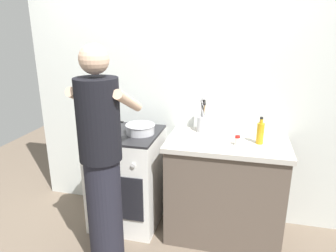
{
  "coord_description": "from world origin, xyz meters",
  "views": [
    {
      "loc": [
        0.64,
        -2.29,
        1.8
      ],
      "look_at": [
        0.05,
        0.12,
        1.0
      ],
      "focal_mm": 32.94,
      "sensor_mm": 36.0,
      "label": 1
    }
  ],
  "objects": [
    {
      "name": "countertop",
      "position": [
        0.55,
        0.15,
        0.45
      ],
      "size": [
        1.0,
        0.6,
        0.9
      ],
      "color": "brown",
      "rests_on": "ground"
    },
    {
      "name": "oil_bottle",
      "position": [
        0.8,
        0.15,
        0.99
      ],
      "size": [
        0.06,
        0.06,
        0.22
      ],
      "color": "gold",
      "rests_on": "countertop"
    },
    {
      "name": "mixing_bowl",
      "position": [
        -0.21,
        0.16,
        0.95
      ],
      "size": [
        0.26,
        0.26,
        0.09
      ],
      "color": "#B7B7BC",
      "rests_on": "stove_range"
    },
    {
      "name": "spice_bottle",
      "position": [
        0.63,
        0.07,
        0.94
      ],
      "size": [
        0.04,
        0.04,
        0.08
      ],
      "color": "silver",
      "rests_on": "countertop"
    },
    {
      "name": "person",
      "position": [
        -0.31,
        -0.43,
        0.86
      ],
      "size": [
        0.41,
        0.5,
        1.7
      ],
      "color": "black",
      "rests_on": "ground"
    },
    {
      "name": "pot",
      "position": [
        -0.49,
        0.15,
        0.95
      ],
      "size": [
        0.25,
        0.18,
        0.1
      ],
      "color": "#B2B2B7",
      "rests_on": "stove_range"
    },
    {
      "name": "ground",
      "position": [
        0.0,
        0.0,
        0.0
      ],
      "size": [
        6.0,
        6.0,
        0.0
      ],
      "primitive_type": "plane",
      "color": "#6B5B4C"
    },
    {
      "name": "stove_range",
      "position": [
        -0.35,
        0.15,
        0.45
      ],
      "size": [
        0.6,
        0.62,
        0.9
      ],
      "color": "white",
      "rests_on": "ground"
    },
    {
      "name": "back_wall",
      "position": [
        0.2,
        0.5,
        1.25
      ],
      "size": [
        3.2,
        0.1,
        2.5
      ],
      "color": "silver",
      "rests_on": "ground"
    },
    {
      "name": "utensil_crock",
      "position": [
        0.32,
        0.33,
        1.0
      ],
      "size": [
        0.1,
        0.1,
        0.33
      ],
      "color": "silver",
      "rests_on": "countertop"
    }
  ]
}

